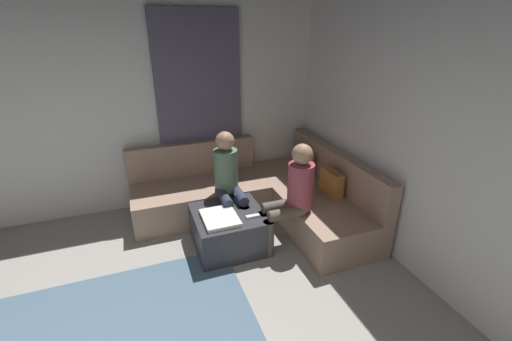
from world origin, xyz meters
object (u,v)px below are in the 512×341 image
object	(u,v)px
person_on_couch_back	(292,193)
game_remote	(253,216)
coffee_mug	(238,197)
person_on_couch_side	(228,179)
sectional_couch	(262,195)
ottoman	(229,229)

from	to	relation	value
person_on_couch_back	game_remote	bearing A→B (deg)	82.77
coffee_mug	person_on_couch_side	distance (m)	0.24
person_on_couch_back	person_on_couch_side	size ratio (longest dim) A/B	1.00
game_remote	person_on_couch_side	bearing A→B (deg)	-168.94
coffee_mug	game_remote	xyz separation A→B (m)	(0.40, 0.04, -0.04)
person_on_couch_back	coffee_mug	bearing A→B (deg)	45.85
sectional_couch	game_remote	size ratio (longest dim) A/B	17.00
game_remote	person_on_couch_side	xyz separation A→B (m)	(-0.54, -0.11, 0.23)
game_remote	person_on_couch_side	distance (m)	0.59
sectional_couch	ottoman	distance (m)	0.78
coffee_mug	person_on_couch_side	xyz separation A→B (m)	(-0.14, -0.07, 0.19)
coffee_mug	ottoman	bearing A→B (deg)	-39.29
ottoman	game_remote	xyz separation A→B (m)	(0.18, 0.22, 0.22)
game_remote	person_on_couch_side	world-z (taller)	person_on_couch_side
person_on_couch_back	person_on_couch_side	world-z (taller)	same
person_on_couch_side	sectional_couch	bearing A→B (deg)	-162.84
ottoman	coffee_mug	xyz separation A→B (m)	(-0.22, 0.18, 0.26)
ottoman	person_on_couch_back	size ratio (longest dim) A/B	0.63
coffee_mug	game_remote	world-z (taller)	coffee_mug
sectional_couch	ottoman	size ratio (longest dim) A/B	3.36
game_remote	ottoman	bearing A→B (deg)	-129.29
coffee_mug	person_on_couch_side	size ratio (longest dim) A/B	0.08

